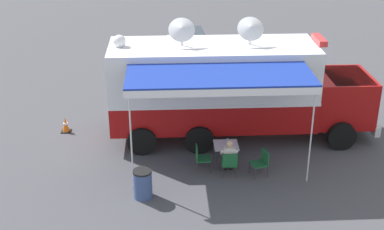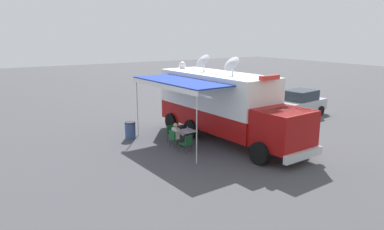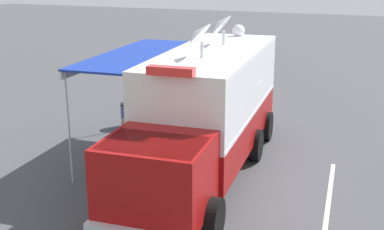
{
  "view_description": "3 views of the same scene",
  "coord_description": "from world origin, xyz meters",
  "px_view_note": "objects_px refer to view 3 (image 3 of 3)",
  "views": [
    {
      "loc": [
        17.7,
        -0.69,
        8.85
      ],
      "look_at": [
        1.78,
        -0.72,
        1.65
      ],
      "focal_mm": 49.86,
      "sensor_mm": 36.0,
      "label": 1
    },
    {
      "loc": [
        11.29,
        15.05,
        5.55
      ],
      "look_at": [
        1.47,
        -0.12,
        1.36
      ],
      "focal_mm": 32.99,
      "sensor_mm": 36.0,
      "label": 2
    },
    {
      "loc": [
        -4.59,
        13.81,
        5.93
      ],
      "look_at": [
        0.53,
        0.44,
        1.58
      ],
      "focal_mm": 46.74,
      "sensor_mm": 36.0,
      "label": 3
    }
  ],
  "objects_px": {
    "folding_table": "(146,137)",
    "folding_chair_beside_table": "(146,132)",
    "water_bottle": "(145,133)",
    "folding_chair_spare_by_truck": "(109,151)",
    "traffic_cone": "(264,109)",
    "command_truck": "(206,108)",
    "folding_chair_at_table": "(122,139)",
    "trash_bin": "(128,115)",
    "seated_responder": "(128,136)"
  },
  "relations": [
    {
      "from": "folding_table",
      "to": "folding_chair_beside_table",
      "type": "relative_size",
      "value": 0.97
    },
    {
      "from": "folding_chair_beside_table",
      "to": "water_bottle",
      "type": "bearing_deg",
      "value": 114.31
    },
    {
      "from": "folding_table",
      "to": "folding_chair_spare_by_truck",
      "type": "relative_size",
      "value": 0.97
    },
    {
      "from": "folding_table",
      "to": "traffic_cone",
      "type": "bearing_deg",
      "value": -112.73
    },
    {
      "from": "command_truck",
      "to": "folding_chair_at_table",
      "type": "height_order",
      "value": "command_truck"
    },
    {
      "from": "command_truck",
      "to": "folding_chair_at_table",
      "type": "bearing_deg",
      "value": -5.41
    },
    {
      "from": "water_bottle",
      "to": "folding_chair_at_table",
      "type": "bearing_deg",
      "value": 1.58
    },
    {
      "from": "folding_chair_at_table",
      "to": "command_truck",
      "type": "bearing_deg",
      "value": 174.59
    },
    {
      "from": "folding_table",
      "to": "folding_chair_spare_by_truck",
      "type": "distance_m",
      "value": 1.31
    },
    {
      "from": "trash_bin",
      "to": "folding_chair_spare_by_truck",
      "type": "bearing_deg",
      "value": 109.54
    },
    {
      "from": "water_bottle",
      "to": "traffic_cone",
      "type": "bearing_deg",
      "value": -112.47
    },
    {
      "from": "folding_chair_beside_table",
      "to": "traffic_cone",
      "type": "bearing_deg",
      "value": -119.59
    },
    {
      "from": "command_truck",
      "to": "folding_chair_beside_table",
      "type": "xyz_separation_m",
      "value": [
        2.52,
        -1.2,
        -1.43
      ]
    },
    {
      "from": "traffic_cone",
      "to": "trash_bin",
      "type": "bearing_deg",
      "value": 36.44
    },
    {
      "from": "folding_chair_at_table",
      "to": "seated_responder",
      "type": "distance_m",
      "value": 0.23
    },
    {
      "from": "folding_chair_at_table",
      "to": "seated_responder",
      "type": "xyz_separation_m",
      "value": [
        -0.19,
        -0.01,
        0.14
      ]
    },
    {
      "from": "water_bottle",
      "to": "folding_chair_spare_by_truck",
      "type": "distance_m",
      "value": 1.31
    },
    {
      "from": "folding_table",
      "to": "folding_chair_beside_table",
      "type": "bearing_deg",
      "value": -65.22
    },
    {
      "from": "folding_chair_spare_by_truck",
      "to": "seated_responder",
      "type": "relative_size",
      "value": 0.7
    },
    {
      "from": "water_bottle",
      "to": "trash_bin",
      "type": "height_order",
      "value": "water_bottle"
    },
    {
      "from": "seated_responder",
      "to": "trash_bin",
      "type": "distance_m",
      "value": 2.99
    },
    {
      "from": "folding_chair_beside_table",
      "to": "traffic_cone",
      "type": "relative_size",
      "value": 1.5
    },
    {
      "from": "command_truck",
      "to": "water_bottle",
      "type": "bearing_deg",
      "value": -8.06
    },
    {
      "from": "command_truck",
      "to": "folding_chair_at_table",
      "type": "distance_m",
      "value": 3.27
    },
    {
      "from": "command_truck",
      "to": "traffic_cone",
      "type": "xyz_separation_m",
      "value": [
        -0.34,
        -6.23,
        -1.67
      ]
    },
    {
      "from": "water_bottle",
      "to": "folding_chair_spare_by_truck",
      "type": "height_order",
      "value": "water_bottle"
    },
    {
      "from": "water_bottle",
      "to": "seated_responder",
      "type": "height_order",
      "value": "seated_responder"
    },
    {
      "from": "water_bottle",
      "to": "folding_chair_beside_table",
      "type": "xyz_separation_m",
      "value": [
        0.4,
        -0.9,
        -0.32
      ]
    },
    {
      "from": "folding_chair_at_table",
      "to": "traffic_cone",
      "type": "height_order",
      "value": "folding_chair_at_table"
    },
    {
      "from": "folding_table",
      "to": "water_bottle",
      "type": "height_order",
      "value": "water_bottle"
    },
    {
      "from": "seated_responder",
      "to": "traffic_cone",
      "type": "xyz_separation_m",
      "value": [
        -3.07,
        -5.94,
        -0.37
      ]
    },
    {
      "from": "folding_table",
      "to": "seated_responder",
      "type": "xyz_separation_m",
      "value": [
        0.61,
        0.06,
        -0.02
      ]
    },
    {
      "from": "folding_chair_beside_table",
      "to": "folding_chair_spare_by_truck",
      "type": "distance_m",
      "value": 1.98
    },
    {
      "from": "command_truck",
      "to": "folding_chair_beside_table",
      "type": "height_order",
      "value": "command_truck"
    },
    {
      "from": "folding_chair_spare_by_truck",
      "to": "seated_responder",
      "type": "xyz_separation_m",
      "value": [
        -0.08,
        -1.05,
        0.14
      ]
    },
    {
      "from": "command_truck",
      "to": "water_bottle",
      "type": "distance_m",
      "value": 2.41
    },
    {
      "from": "traffic_cone",
      "to": "seated_responder",
      "type": "bearing_deg",
      "value": 62.63
    },
    {
      "from": "trash_bin",
      "to": "folding_chair_at_table",
      "type": "bearing_deg",
      "value": 114.3
    },
    {
      "from": "command_truck",
      "to": "traffic_cone",
      "type": "distance_m",
      "value": 6.45
    },
    {
      "from": "folding_table",
      "to": "water_bottle",
      "type": "bearing_deg",
      "value": 105.2
    },
    {
      "from": "seated_responder",
      "to": "folding_chair_at_table",
      "type": "bearing_deg",
      "value": 3.17
    },
    {
      "from": "trash_bin",
      "to": "traffic_cone",
      "type": "relative_size",
      "value": 1.57
    },
    {
      "from": "command_truck",
      "to": "seated_responder",
      "type": "xyz_separation_m",
      "value": [
        2.74,
        -0.29,
        -1.3
      ]
    },
    {
      "from": "command_truck",
      "to": "seated_responder",
      "type": "bearing_deg",
      "value": -6.0
    },
    {
      "from": "folding_chair_spare_by_truck",
      "to": "folding_chair_beside_table",
      "type": "bearing_deg",
      "value": -98.64
    },
    {
      "from": "folding_table",
      "to": "folding_chair_beside_table",
      "type": "distance_m",
      "value": 0.95
    },
    {
      "from": "water_bottle",
      "to": "trash_bin",
      "type": "relative_size",
      "value": 0.25
    },
    {
      "from": "folding_table",
      "to": "folding_chair_spare_by_truck",
      "type": "xyz_separation_m",
      "value": [
        0.69,
        1.1,
        -0.16
      ]
    },
    {
      "from": "folding_chair_at_table",
      "to": "folding_chair_beside_table",
      "type": "xyz_separation_m",
      "value": [
        -0.41,
        -0.92,
        0.0
      ]
    },
    {
      "from": "folding_chair_at_table",
      "to": "folding_chair_spare_by_truck",
      "type": "distance_m",
      "value": 1.04
    }
  ]
}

